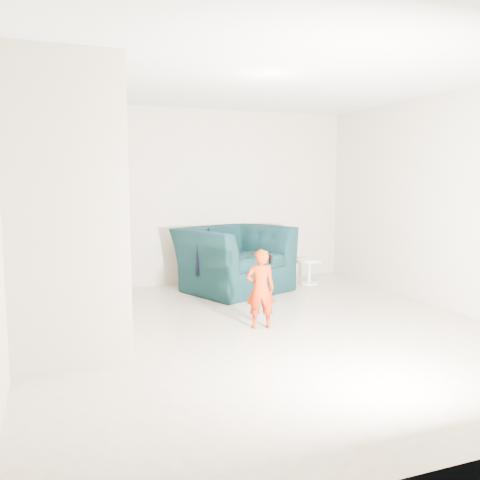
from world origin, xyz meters
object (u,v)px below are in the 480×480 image
(armchair, at_px, (234,259))
(toddler, at_px, (260,289))
(staircase, at_px, (66,247))
(side_table, at_px, (309,267))

(armchair, bearing_deg, toddler, -123.40)
(armchair, height_order, staircase, staircase)
(side_table, bearing_deg, armchair, -179.64)
(side_table, height_order, staircase, staircase)
(armchair, bearing_deg, staircase, -170.31)
(toddler, xyz_separation_m, staircase, (-1.99, 0.41, 0.51))
(toddler, distance_m, side_table, 2.49)
(armchair, xyz_separation_m, side_table, (1.24, 0.01, -0.20))
(toddler, height_order, side_table, toddler)
(side_table, bearing_deg, toddler, -130.80)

